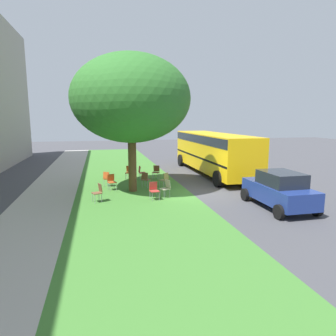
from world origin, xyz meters
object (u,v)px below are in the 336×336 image
Objects in this scene: chair_8 at (129,171)px; street_tree at (131,99)px; chair_2 at (146,178)px; chair_4 at (154,189)px; parked_car at (279,190)px; school_bus at (213,149)px; chair_9 at (107,178)px; chair_1 at (156,171)px; chair_3 at (98,191)px; chair_5 at (141,172)px; chair_6 at (166,187)px; chair_7 at (112,181)px; chair_0 at (165,179)px.

street_tree is at bearing 177.68° from chair_8.
chair_2 is 1.00× the size of chair_4.
parked_car is 8.55m from school_bus.
chair_4 is 1.00× the size of chair_9.
chair_3 is at bearing 142.12° from chair_1.
chair_5 and chair_6 have the same top height.
chair_2 is (0.74, -0.83, -4.44)m from street_tree.
street_tree reaches higher than chair_1.
chair_7 is at bearing 63.71° from street_tree.
chair_6 and chair_8 have the same top height.
chair_3 is 0.24× the size of parked_car.
street_tree is 4.94m from chair_4.
chair_3 is at bearing 162.66° from chair_7.
parked_car is (-5.36, -5.13, 0.32)m from chair_2.
street_tree is 7.98m from school_bus.
chair_7 is 0.08× the size of school_bus.
chair_3 is (-2.13, 3.73, 0.00)m from chair_0.
chair_3 and chair_7 have the same top height.
chair_2 is 0.24× the size of parked_car.
chair_7 and chair_9 have the same top height.
chair_6 is 0.24× the size of parked_car.
street_tree is 4.83m from chair_0.
chair_3 is at bearing 170.71° from chair_9.
chair_2 and chair_6 have the same top height.
chair_2 is 2.26m from chair_9.
street_tree is at bearing 100.35° from chair_0.
chair_5 is at bearing 88.81° from chair_1.
parked_car reaches higher than chair_5.
chair_5 is (4.83, -2.75, 0.00)m from chair_3.
chair_4 is 5.78m from parked_car.
chair_9 is at bearing 42.11° from chair_6.
chair_0 and chair_6 have the same top height.
street_tree reaches higher than chair_5.
chair_0 and chair_8 have the same top height.
parked_car is at bearing -129.80° from chair_9.
chair_4 is 5.04m from chair_5.
chair_5 is at bearing -29.65° from chair_3.
chair_1 is 1.00× the size of chair_5.
chair_3 is 2.67m from chair_4.
chair_5 is 1.00× the size of chair_6.
chair_9 is at bearing 107.95° from school_bus.
chair_6 is at bearing 139.77° from school_bus.
chair_6 and chair_7 have the same top height.
chair_5 and chair_9 have the same top height.
chair_8 is 2.33m from chair_9.
chair_4 is at bearing -94.57° from chair_3.
street_tree is 5.51m from chair_8.
chair_2 is 2.30m from chair_5.
school_bus reaches higher than chair_8.
chair_9 is (1.10, 3.20, 0.00)m from chair_0.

